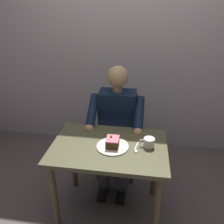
% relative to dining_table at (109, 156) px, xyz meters
% --- Properties ---
extents(ground_plane, '(14.00, 14.00, 0.00)m').
position_rel_dining_table_xyz_m(ground_plane, '(0.00, 0.00, -0.61)').
color(ground_plane, '#584E4F').
extents(cafe_rear_panel, '(6.40, 0.12, 3.00)m').
position_rel_dining_table_xyz_m(cafe_rear_panel, '(0.00, -1.22, 0.89)').
color(cafe_rear_panel, '#B7ACAF').
rests_on(cafe_rear_panel, ground).
extents(dining_table, '(0.93, 0.63, 0.72)m').
position_rel_dining_table_xyz_m(dining_table, '(0.00, 0.00, 0.00)').
color(dining_table, '#4B4A2F').
rests_on(dining_table, ground).
extents(chair, '(0.42, 0.42, 0.89)m').
position_rel_dining_table_xyz_m(chair, '(0.00, -0.62, -0.12)').
color(chair, '#3F5D3D').
rests_on(chair, ground).
extents(seated_person, '(0.53, 0.58, 1.22)m').
position_rel_dining_table_xyz_m(seated_person, '(-0.00, -0.45, 0.02)').
color(seated_person, '#0F1C33').
rests_on(seated_person, ground).
extents(dessert_plate, '(0.26, 0.26, 0.01)m').
position_rel_dining_table_xyz_m(dessert_plate, '(-0.03, 0.02, 0.11)').
color(dessert_plate, silver).
rests_on(dessert_plate, dining_table).
extents(cake_slice, '(0.10, 0.12, 0.09)m').
position_rel_dining_table_xyz_m(cake_slice, '(-0.03, 0.02, 0.15)').
color(cake_slice, '#462B12').
rests_on(cake_slice, dessert_plate).
extents(coffee_cup, '(0.12, 0.09, 0.08)m').
position_rel_dining_table_xyz_m(coffee_cup, '(-0.31, -0.03, 0.15)').
color(coffee_cup, white).
rests_on(coffee_cup, dining_table).
extents(dessert_spoon, '(0.03, 0.14, 0.01)m').
position_rel_dining_table_xyz_m(dessert_spoon, '(-0.22, 0.02, 0.11)').
color(dessert_spoon, silver).
rests_on(dessert_spoon, dining_table).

